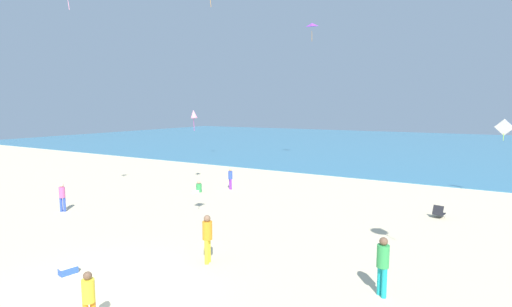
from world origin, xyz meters
name	(u,v)px	position (x,y,z in m)	size (l,w,h in m)	color
ground_plane	(267,212)	(0.00, 10.00, 0.00)	(120.00, 120.00, 0.00)	beige
ocean_water	(404,145)	(0.00, 51.70, 0.03)	(120.00, 60.00, 0.05)	teal
beach_chair_near_camera	(439,212)	(7.88, 13.29, 0.30)	(0.60, 0.76, 0.64)	black
cooler_box	(68,270)	(-2.03, 0.08, 0.14)	(0.41, 0.61, 0.27)	#2D56B7
person_1	(383,262)	(7.19, 3.77, 1.02)	(0.49, 0.49, 1.76)	#19ADB2
person_2	(230,177)	(-4.75, 13.57, 0.81)	(0.38, 0.38, 1.40)	purple
person_3	(62,195)	(-9.26, 4.58, 0.87)	(0.42, 0.42, 1.50)	blue
person_4	(198,188)	(-6.04, 11.80, 0.28)	(0.42, 0.64, 0.75)	green
person_5	(89,297)	(1.44, -1.63, 0.88)	(0.41, 0.41, 1.52)	orange
person_6	(207,235)	(1.38, 3.12, 1.00)	(0.43, 0.43, 1.73)	yellow
kite_white	(504,128)	(10.59, 18.95, 4.29)	(0.98, 0.32, 1.24)	white
kite_purple	(312,25)	(-4.58, 26.92, 13.04)	(0.97, 0.81, 1.69)	purple
kite_pink	(194,114)	(-7.79, 13.58, 4.98)	(0.70, 0.66, 1.47)	pink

